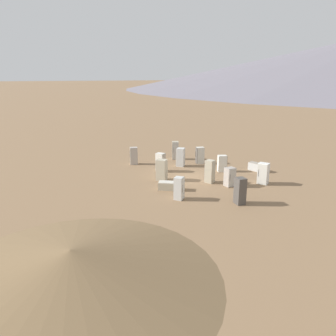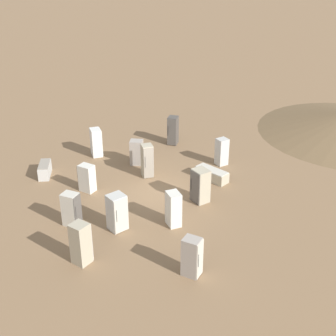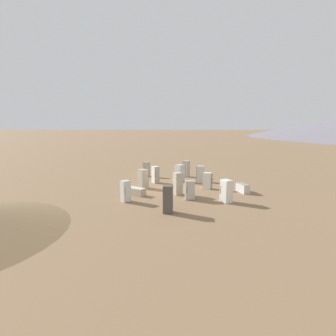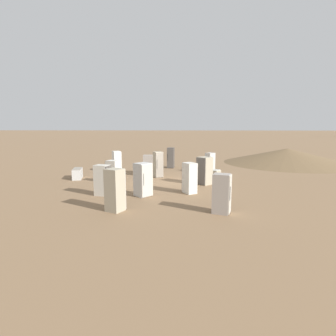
{
  "view_description": "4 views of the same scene",
  "coord_description": "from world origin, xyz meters",
  "px_view_note": "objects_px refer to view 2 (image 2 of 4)",
  "views": [
    {
      "loc": [
        11.76,
        23.52,
        8.3
      ],
      "look_at": [
        1.28,
        -1.01,
        0.72
      ],
      "focal_mm": 35.0,
      "sensor_mm": 36.0,
      "label": 1
    },
    {
      "loc": [
        5.1,
        -20.37,
        11.94
      ],
      "look_at": [
        0.6,
        -0.44,
        1.79
      ],
      "focal_mm": 50.0,
      "sensor_mm": 36.0,
      "label": 2
    },
    {
      "loc": [
        -2.0,
        23.06,
        5.55
      ],
      "look_at": [
        -0.05,
        -1.07,
        1.76
      ],
      "focal_mm": 28.0,
      "sensor_mm": 36.0,
      "label": 3
    },
    {
      "loc": [
        1.79,
        -16.62,
        3.49
      ],
      "look_at": [
        -0.15,
        0.0,
        0.97
      ],
      "focal_mm": 28.0,
      "sensor_mm": 36.0,
      "label": 4
    }
  ],
  "objects_px": {
    "discarded_fridge_7": "(147,161)",
    "discarded_fridge_5": "(222,152)",
    "discarded_fridge_6": "(87,178)",
    "discarded_fridge_11": "(192,257)",
    "discarded_fridge_2": "(200,186)",
    "discarded_fridge_8": "(173,209)",
    "discarded_fridge_3": "(71,209)",
    "discarded_fridge_13": "(212,174)",
    "discarded_fridge_10": "(173,130)",
    "discarded_fridge_4": "(117,212)",
    "discarded_fridge_1": "(81,243)",
    "discarded_fridge_9": "(45,170)",
    "discarded_fridge_12": "(137,152)",
    "discarded_fridge_0": "(96,142)"
  },
  "relations": [
    {
      "from": "discarded_fridge_2",
      "to": "discarded_fridge_10",
      "type": "distance_m",
      "value": 7.36
    },
    {
      "from": "discarded_fridge_3",
      "to": "discarded_fridge_7",
      "type": "xyz_separation_m",
      "value": [
        2.1,
        5.5,
        0.11
      ]
    },
    {
      "from": "discarded_fridge_7",
      "to": "discarded_fridge_8",
      "type": "xyz_separation_m",
      "value": [
        2.42,
        -4.47,
        -0.09
      ]
    },
    {
      "from": "discarded_fridge_1",
      "to": "discarded_fridge_3",
      "type": "xyz_separation_m",
      "value": [
        -1.49,
        2.5,
        -0.1
      ]
    },
    {
      "from": "discarded_fridge_6",
      "to": "discarded_fridge_11",
      "type": "xyz_separation_m",
      "value": [
        6.49,
        -5.46,
        0.1
      ]
    },
    {
      "from": "discarded_fridge_13",
      "to": "discarded_fridge_7",
      "type": "bearing_deg",
      "value": 126.89
    },
    {
      "from": "discarded_fridge_2",
      "to": "discarded_fridge_8",
      "type": "bearing_deg",
      "value": 114.34
    },
    {
      "from": "discarded_fridge_4",
      "to": "discarded_fridge_9",
      "type": "height_order",
      "value": "discarded_fridge_4"
    },
    {
      "from": "discarded_fridge_1",
      "to": "discarded_fridge_3",
      "type": "relative_size",
      "value": 1.13
    },
    {
      "from": "discarded_fridge_11",
      "to": "discarded_fridge_12",
      "type": "distance_m",
      "value": 10.36
    },
    {
      "from": "discarded_fridge_1",
      "to": "discarded_fridge_6",
      "type": "height_order",
      "value": "discarded_fridge_1"
    },
    {
      "from": "discarded_fridge_1",
      "to": "discarded_fridge_3",
      "type": "bearing_deg",
      "value": 143.64
    },
    {
      "from": "discarded_fridge_2",
      "to": "discarded_fridge_6",
      "type": "relative_size",
      "value": 1.18
    },
    {
      "from": "discarded_fridge_1",
      "to": "discarded_fridge_7",
      "type": "distance_m",
      "value": 8.03
    },
    {
      "from": "discarded_fridge_11",
      "to": "discarded_fridge_7",
      "type": "bearing_deg",
      "value": -138.54
    },
    {
      "from": "discarded_fridge_9",
      "to": "discarded_fridge_10",
      "type": "relative_size",
      "value": 0.85
    },
    {
      "from": "discarded_fridge_5",
      "to": "discarded_fridge_11",
      "type": "xyz_separation_m",
      "value": [
        0.07,
        -10.16,
        0.03
      ]
    },
    {
      "from": "discarded_fridge_4",
      "to": "discarded_fridge_1",
      "type": "bearing_deg",
      "value": 24.52
    },
    {
      "from": "discarded_fridge_11",
      "to": "discarded_fridge_3",
      "type": "bearing_deg",
      "value": -95.88
    },
    {
      "from": "discarded_fridge_4",
      "to": "discarded_fridge_5",
      "type": "xyz_separation_m",
      "value": [
        3.76,
        7.76,
        -0.07
      ]
    },
    {
      "from": "discarded_fridge_6",
      "to": "discarded_fridge_8",
      "type": "height_order",
      "value": "discarded_fridge_8"
    },
    {
      "from": "discarded_fridge_11",
      "to": "discarded_fridge_2",
      "type": "bearing_deg",
      "value": -158.99
    },
    {
      "from": "discarded_fridge_10",
      "to": "discarded_fridge_8",
      "type": "bearing_deg",
      "value": 105.7
    },
    {
      "from": "discarded_fridge_2",
      "to": "discarded_fridge_13",
      "type": "xyz_separation_m",
      "value": [
        0.25,
        2.45,
        -0.56
      ]
    },
    {
      "from": "discarded_fridge_3",
      "to": "discarded_fridge_6",
      "type": "relative_size",
      "value": 1.1
    },
    {
      "from": "discarded_fridge_2",
      "to": "discarded_fridge_12",
      "type": "relative_size",
      "value": 1.18
    },
    {
      "from": "discarded_fridge_0",
      "to": "discarded_fridge_7",
      "type": "distance_m",
      "value": 4.18
    },
    {
      "from": "discarded_fridge_3",
      "to": "discarded_fridge_13",
      "type": "bearing_deg",
      "value": 147.21
    },
    {
      "from": "discarded_fridge_3",
      "to": "discarded_fridge_6",
      "type": "height_order",
      "value": "discarded_fridge_3"
    },
    {
      "from": "discarded_fridge_4",
      "to": "discarded_fridge_8",
      "type": "distance_m",
      "value": 2.55
    },
    {
      "from": "discarded_fridge_2",
      "to": "discarded_fridge_3",
      "type": "xyz_separation_m",
      "value": [
        -5.38,
        -3.41,
        -0.06
      ]
    },
    {
      "from": "discarded_fridge_7",
      "to": "discarded_fridge_12",
      "type": "relative_size",
      "value": 1.26
    },
    {
      "from": "discarded_fridge_8",
      "to": "discarded_fridge_0",
      "type": "bearing_deg",
      "value": 98.64
    },
    {
      "from": "discarded_fridge_10",
      "to": "discarded_fridge_7",
      "type": "bearing_deg",
      "value": 88.27
    },
    {
      "from": "discarded_fridge_7",
      "to": "discarded_fridge_2",
      "type": "bearing_deg",
      "value": 117.66
    },
    {
      "from": "discarded_fridge_7",
      "to": "discarded_fridge_5",
      "type": "bearing_deg",
      "value": -177.73
    },
    {
      "from": "discarded_fridge_1",
      "to": "discarded_fridge_11",
      "type": "distance_m",
      "value": 4.49
    },
    {
      "from": "discarded_fridge_4",
      "to": "discarded_fridge_2",
      "type": "bearing_deg",
      "value": 173.89
    },
    {
      "from": "discarded_fridge_10",
      "to": "discarded_fridge_12",
      "type": "xyz_separation_m",
      "value": [
        -1.42,
        -3.34,
        -0.17
      ]
    },
    {
      "from": "discarded_fridge_10",
      "to": "discarded_fridge_13",
      "type": "distance_m",
      "value": 5.37
    },
    {
      "from": "discarded_fridge_3",
      "to": "discarded_fridge_9",
      "type": "bearing_deg",
      "value": -130.05
    },
    {
      "from": "discarded_fridge_5",
      "to": "discarded_fridge_6",
      "type": "height_order",
      "value": "discarded_fridge_5"
    },
    {
      "from": "discarded_fridge_7",
      "to": "discarded_fridge_11",
      "type": "relative_size",
      "value": 1.11
    },
    {
      "from": "discarded_fridge_4",
      "to": "discarded_fridge_6",
      "type": "bearing_deg",
      "value": -100.54
    },
    {
      "from": "discarded_fridge_3",
      "to": "discarded_fridge_4",
      "type": "relative_size",
      "value": 0.93
    },
    {
      "from": "discarded_fridge_10",
      "to": "discarded_fridge_11",
      "type": "bearing_deg",
      "value": 108.84
    },
    {
      "from": "discarded_fridge_10",
      "to": "discarded_fridge_12",
      "type": "bearing_deg",
      "value": 70.33
    },
    {
      "from": "discarded_fridge_3",
      "to": "discarded_fridge_11",
      "type": "distance_m",
      "value": 6.39
    },
    {
      "from": "discarded_fridge_6",
      "to": "discarded_fridge_12",
      "type": "height_order",
      "value": "same"
    },
    {
      "from": "discarded_fridge_0",
      "to": "discarded_fridge_8",
      "type": "height_order",
      "value": "discarded_fridge_0"
    }
  ]
}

